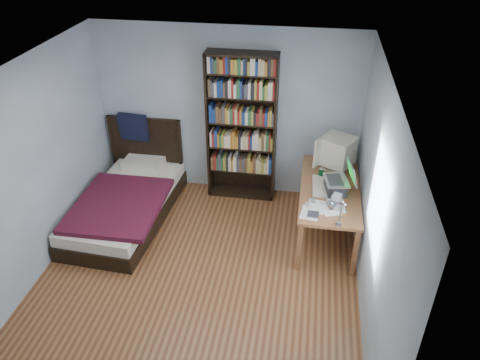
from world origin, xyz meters
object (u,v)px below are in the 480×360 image
(crt_monitor, at_px, (336,151))
(soda_can, at_px, (321,173))
(desk, at_px, (328,189))
(desk_lamp, at_px, (333,209))
(bed, at_px, (127,200))
(keyboard, at_px, (320,186))
(speaker, at_px, (336,202))
(laptop, at_px, (337,184))
(bookshelf, at_px, (242,129))

(crt_monitor, height_order, soda_can, crt_monitor)
(desk, relative_size, soda_can, 13.11)
(desk, bearing_deg, desk_lamp, -90.79)
(soda_can, relative_size, bed, 0.06)
(keyboard, height_order, speaker, speaker)
(crt_monitor, distance_m, laptop, 0.61)
(laptop, distance_m, speaker, 0.36)
(laptop, height_order, bookshelf, bookshelf)
(keyboard, xyz_separation_m, bookshelf, (-1.15, 0.80, 0.35))
(crt_monitor, xyz_separation_m, bed, (-2.84, -0.52, -0.75))
(desk, bearing_deg, speaker, -85.99)
(laptop, bearing_deg, desk, 98.14)
(keyboard, bearing_deg, speaker, -68.35)
(bookshelf, bearing_deg, keyboard, -34.75)
(bookshelf, relative_size, bed, 0.99)
(laptop, bearing_deg, bed, 178.67)
(soda_can, distance_m, bookshelf, 1.31)
(crt_monitor, height_order, keyboard, crt_monitor)
(desk, height_order, keyboard, keyboard)
(keyboard, distance_m, bed, 2.70)
(desk_lamp, distance_m, speaker, 0.78)
(crt_monitor, relative_size, bed, 0.26)
(soda_can, height_order, bed, bed)
(keyboard, xyz_separation_m, speaker, (0.19, -0.44, 0.08))
(desk, height_order, speaker, speaker)
(crt_monitor, bearing_deg, bookshelf, 167.80)
(keyboard, xyz_separation_m, bed, (-2.66, -0.02, -0.49))
(speaker, relative_size, bed, 0.09)
(laptop, height_order, soda_can, laptop)
(desk_lamp, xyz_separation_m, bed, (-2.76, 1.11, -0.95))
(desk, height_order, soda_can, soda_can)
(desk_lamp, relative_size, bookshelf, 0.27)
(speaker, bearing_deg, keyboard, 132.43)
(speaker, relative_size, soda_can, 1.60)
(bed, bearing_deg, desk, 9.85)
(desk, relative_size, laptop, 3.71)
(soda_can, xyz_separation_m, bed, (-2.66, -0.27, -0.54))
(bookshelf, bearing_deg, soda_can, -24.98)
(desk, relative_size, speaker, 8.21)
(desk, distance_m, speaker, 1.00)
(speaker, xyz_separation_m, soda_can, (-0.19, 0.70, -0.04))
(desk_lamp, distance_m, keyboard, 1.22)
(soda_can, bearing_deg, crt_monitor, 55.20)
(desk, relative_size, bed, 0.74)
(desk_lamp, bearing_deg, crt_monitor, 87.42)
(crt_monitor, distance_m, bed, 2.98)
(desk_lamp, height_order, bed, desk_lamp)
(speaker, bearing_deg, desk, 112.93)
(laptop, relative_size, keyboard, 0.89)
(laptop, relative_size, bookshelf, 0.20)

